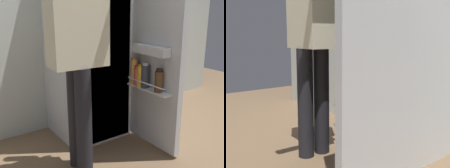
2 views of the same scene
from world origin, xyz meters
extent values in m
plane|color=brown|center=(0.00, 0.00, 0.00)|extent=(6.60, 6.60, 0.00)
cube|color=beige|center=(0.00, 0.91, 1.20)|extent=(4.40, 0.10, 2.40)
cube|color=silver|center=(0.00, 0.55, 0.90)|extent=(0.61, 0.61, 1.79)
cube|color=white|center=(0.00, 0.25, 0.90)|extent=(0.57, 0.01, 1.75)
cube|color=white|center=(0.00, 0.30, 0.87)|extent=(0.53, 0.09, 0.01)
cube|color=silver|center=(0.33, -0.04, 0.91)|extent=(0.05, 0.58, 1.76)
cube|color=white|center=(0.26, -0.04, 0.55)|extent=(0.09, 0.46, 0.01)
cylinder|color=silver|center=(0.22, -0.04, 0.61)|extent=(0.01, 0.44, 0.01)
cube|color=white|center=(0.26, -0.04, 0.88)|extent=(0.08, 0.39, 0.07)
cylinder|color=#333842|center=(0.25, 0.00, 0.65)|extent=(0.07, 0.07, 0.19)
cylinder|color=silver|center=(0.25, 0.00, 0.76)|extent=(0.05, 0.05, 0.02)
cylinder|color=brown|center=(0.26, -0.15, 0.64)|extent=(0.07, 0.07, 0.17)
cylinder|color=black|center=(0.26, -0.15, 0.74)|extent=(0.05, 0.05, 0.03)
cylinder|color=#DB4C47|center=(0.25, 0.09, 0.63)|extent=(0.07, 0.07, 0.15)
cylinder|color=#B22D28|center=(0.25, 0.09, 0.72)|extent=(0.06, 0.06, 0.03)
cylinder|color=gold|center=(0.25, 0.05, 0.64)|extent=(0.07, 0.07, 0.17)
cylinder|color=#BC8419|center=(0.25, 0.05, 0.74)|extent=(0.06, 0.06, 0.02)
cylinder|color=tan|center=(0.25, 0.15, 0.66)|extent=(0.06, 0.06, 0.22)
cylinder|color=#996623|center=(0.25, 0.15, 0.78)|extent=(0.05, 0.05, 0.02)
cylinder|color=black|center=(-0.38, 0.07, 0.41)|extent=(0.12, 0.12, 0.83)
cylinder|color=black|center=(-0.39, -0.07, 0.41)|extent=(0.12, 0.12, 0.83)
cube|color=beige|center=(-0.38, 0.00, 1.12)|extent=(0.41, 0.25, 0.59)
cylinder|color=beige|center=(-0.37, 0.20, 1.10)|extent=(0.08, 0.08, 0.55)
camera|label=1|loc=(-1.29, -1.71, 1.27)|focal=45.02mm
camera|label=2|loc=(1.35, -1.17, 0.90)|focal=44.83mm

